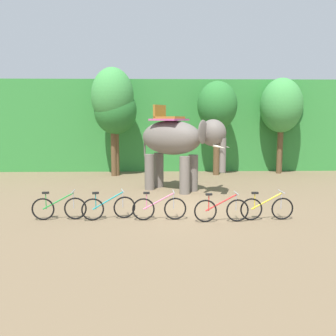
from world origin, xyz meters
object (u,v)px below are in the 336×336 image
at_px(tree_center, 281,106).
at_px(elephant, 178,141).
at_px(bike_teal, 109,207).
at_px(tree_far_right, 217,107).
at_px(tree_right, 113,97).
at_px(bike_pink, 159,208).
at_px(bike_yellow, 267,208).
at_px(bike_green, 59,208).
at_px(tree_center_left, 282,113).
at_px(bike_red, 221,210).
at_px(tree_center_right, 115,111).

bearing_deg(tree_center, elephant, -140.63).
bearing_deg(bike_teal, tree_far_right, 61.89).
bearing_deg(tree_right, bike_teal, -84.18).
distance_m(tree_right, tree_center, 9.57).
relative_size(bike_pink, bike_yellow, 1.00).
distance_m(tree_right, bike_green, 9.76).
distance_m(tree_right, tree_center_left, 9.83).
relative_size(tree_center, tree_center_left, 1.16).
relative_size(elephant, bike_red, 2.34).
height_order(bike_teal, bike_pink, same).
xyz_separation_m(tree_right, tree_center, (9.54, 0.70, -0.44)).
relative_size(bike_teal, bike_pink, 0.97).
relative_size(elephant, bike_teal, 2.40).
distance_m(tree_center, tree_center_left, 0.55).
bearing_deg(tree_center_left, elephant, -139.62).
bearing_deg(bike_red, tree_far_right, 81.90).
bearing_deg(bike_pink, tree_center, 54.10).
xyz_separation_m(tree_right, bike_yellow, (5.89, -9.10, -3.95)).
distance_m(tree_far_right, elephant, 5.47).
bearing_deg(bike_red, bike_teal, 173.74).
xyz_separation_m(tree_right, bike_pink, (2.51, -9.01, -3.95)).
bearing_deg(bike_yellow, bike_green, 178.24).
height_order(tree_center_right, tree_far_right, tree_far_right).
relative_size(tree_center, bike_teal, 3.29).
bearing_deg(bike_red, tree_center_right, 114.48).
relative_size(tree_right, bike_red, 3.47).
xyz_separation_m(tree_far_right, bike_teal, (-4.87, -9.12, -3.46)).
relative_size(tree_right, bike_green, 3.47).
distance_m(elephant, bike_yellow, 5.66).
distance_m(tree_right, bike_pink, 10.15).
xyz_separation_m(tree_center_right, bike_green, (-0.77, -9.06, -3.19)).
bearing_deg(tree_far_right, tree_right, -177.74).
relative_size(tree_center, bike_yellow, 3.20).
xyz_separation_m(tree_right, tree_far_right, (5.78, 0.23, -0.49)).
distance_m(bike_green, bike_teal, 1.55).
bearing_deg(tree_far_right, bike_red, -98.10).
relative_size(elephant, bike_yellow, 2.34).
distance_m(bike_green, bike_yellow, 6.54).
xyz_separation_m(tree_center_right, bike_pink, (2.38, -9.17, -3.19)).
bearing_deg(elephant, bike_teal, -118.32).
bearing_deg(bike_pink, tree_center_right, 104.55).
bearing_deg(elephant, bike_green, -131.41).
height_order(tree_right, bike_pink, tree_right).
bearing_deg(bike_red, bike_green, 175.76).
distance_m(tree_center_right, bike_pink, 10.00).
height_order(bike_teal, bike_yellow, same).
height_order(bike_teal, bike_red, same).
distance_m(tree_far_right, bike_green, 11.69).
bearing_deg(bike_pink, tree_right, 105.55).
relative_size(bike_green, bike_teal, 1.03).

